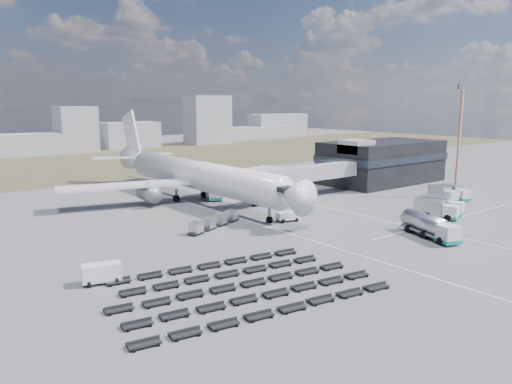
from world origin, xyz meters
TOP-DOWN VIEW (x-y plane):
  - ground at (0.00, 0.00)m, footprint 420.00×420.00m
  - grass_strip at (0.00, 110.00)m, footprint 420.00×90.00m
  - lane_markings at (9.77, 3.00)m, footprint 47.12×110.00m
  - terminal at (47.77, 23.96)m, footprint 30.40×16.40m
  - jet_bridge at (15.90, 20.42)m, footprint 30.30×3.80m
  - airliner at (0.00, 32.38)m, footprint 51.59×64.53m
  - skyline at (-11.29, 147.04)m, footprint 308.03×26.78m
  - fuel_tanker at (12.58, -12.27)m, footprint 5.73×10.67m
  - pushback_tug at (3.03, 8.00)m, footprint 3.95×2.97m
  - utility_van at (-31.94, -0.88)m, footprint 4.44×2.85m
  - catering_truck at (3.80, 31.49)m, footprint 5.18×7.09m
  - service_trucks_near at (25.97, -5.35)m, footprint 7.86×8.63m
  - service_trucks_far at (40.84, 1.60)m, footprint 6.80×7.56m
  - uld_row at (-8.75, 11.88)m, footprint 11.92×5.97m
  - baggage_dollies at (-21.08, -11.34)m, footprint 29.78×20.35m
  - floodlight_mast at (45.28, 2.79)m, footprint 2.17×1.78m

SIDE VIEW (x-z plane):
  - ground at x=0.00m, z-range 0.00..0.00m
  - grass_strip at x=0.00m, z-range 0.00..0.01m
  - lane_markings at x=9.77m, z-range 0.00..0.01m
  - baggage_dollies at x=-21.08m, z-range 0.00..0.65m
  - pushback_tug at x=3.03m, z-range 0.00..1.56m
  - uld_row at x=-8.75m, z-range 0.17..1.85m
  - utility_van at x=-31.94m, z-range 0.00..2.21m
  - service_trucks_far at x=40.84m, z-range 0.11..2.70m
  - catering_truck at x=3.80m, z-range 0.04..3.05m
  - service_trucks_near at x=25.97m, z-range 0.12..3.01m
  - fuel_tanker at x=12.58m, z-range 0.00..3.35m
  - jet_bridge at x=15.90m, z-range 1.53..8.58m
  - terminal at x=47.77m, z-range -0.25..10.75m
  - airliner at x=0.00m, z-range -3.52..14.10m
  - skyline at x=-11.29m, z-range -4.78..17.31m
  - floodlight_mast at x=45.28m, z-range 0.03..23.01m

